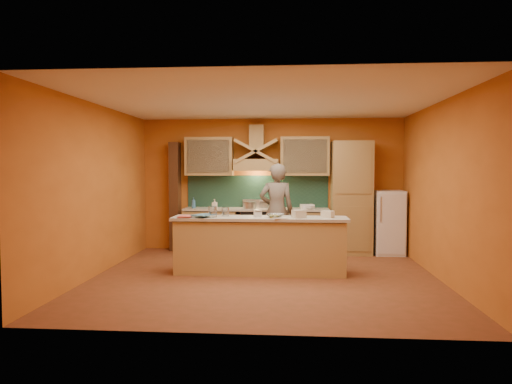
# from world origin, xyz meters

# --- Properties ---
(floor) EXTENTS (5.50, 5.00, 0.01)m
(floor) POSITION_xyz_m (0.00, 0.00, 0.00)
(floor) COLOR brown
(floor) RESTS_ON ground
(ceiling) EXTENTS (5.50, 5.00, 0.01)m
(ceiling) POSITION_xyz_m (0.00, 0.00, 2.80)
(ceiling) COLOR white
(ceiling) RESTS_ON wall_back
(wall_back) EXTENTS (5.50, 0.02, 2.80)m
(wall_back) POSITION_xyz_m (0.00, 2.50, 1.40)
(wall_back) COLOR #C36A26
(wall_back) RESTS_ON floor
(wall_front) EXTENTS (5.50, 0.02, 2.80)m
(wall_front) POSITION_xyz_m (0.00, -2.50, 1.40)
(wall_front) COLOR #C36A26
(wall_front) RESTS_ON floor
(wall_left) EXTENTS (0.02, 5.00, 2.80)m
(wall_left) POSITION_xyz_m (-2.75, 0.00, 1.40)
(wall_left) COLOR #C36A26
(wall_left) RESTS_ON floor
(wall_right) EXTENTS (0.02, 5.00, 2.80)m
(wall_right) POSITION_xyz_m (2.75, 0.00, 1.40)
(wall_right) COLOR #C36A26
(wall_right) RESTS_ON floor
(base_cabinet_left) EXTENTS (1.10, 0.60, 0.86)m
(base_cabinet_left) POSITION_xyz_m (-1.25, 2.20, 0.43)
(base_cabinet_left) COLOR #A6834C
(base_cabinet_left) RESTS_ON floor
(base_cabinet_right) EXTENTS (1.10, 0.60, 0.86)m
(base_cabinet_right) POSITION_xyz_m (0.65, 2.20, 0.43)
(base_cabinet_right) COLOR #A6834C
(base_cabinet_right) RESTS_ON floor
(counter_top) EXTENTS (3.00, 0.62, 0.04)m
(counter_top) POSITION_xyz_m (-0.30, 2.20, 0.90)
(counter_top) COLOR #B7AD9A
(counter_top) RESTS_ON base_cabinet_left
(stove) EXTENTS (0.60, 0.58, 0.90)m
(stove) POSITION_xyz_m (-0.30, 2.20, 0.45)
(stove) COLOR black
(stove) RESTS_ON floor
(backsplash) EXTENTS (3.00, 0.03, 0.70)m
(backsplash) POSITION_xyz_m (-0.30, 2.48, 1.25)
(backsplash) COLOR #18352B
(backsplash) RESTS_ON wall_back
(range_hood) EXTENTS (0.92, 0.50, 0.24)m
(range_hood) POSITION_xyz_m (-0.30, 2.25, 1.82)
(range_hood) COLOR #A6834C
(range_hood) RESTS_ON wall_back
(hood_chimney) EXTENTS (0.30, 0.30, 0.50)m
(hood_chimney) POSITION_xyz_m (-0.30, 2.35, 2.40)
(hood_chimney) COLOR #A6834C
(hood_chimney) RESTS_ON wall_back
(upper_cabinet_left) EXTENTS (1.00, 0.35, 0.80)m
(upper_cabinet_left) POSITION_xyz_m (-1.30, 2.33, 2.00)
(upper_cabinet_left) COLOR #A6834C
(upper_cabinet_left) RESTS_ON wall_back
(upper_cabinet_right) EXTENTS (1.00, 0.35, 0.80)m
(upper_cabinet_right) POSITION_xyz_m (0.70, 2.33, 2.00)
(upper_cabinet_right) COLOR #A6834C
(upper_cabinet_right) RESTS_ON wall_back
(pantry_column) EXTENTS (0.80, 0.60, 2.30)m
(pantry_column) POSITION_xyz_m (1.65, 2.20, 1.15)
(pantry_column) COLOR #A6834C
(pantry_column) RESTS_ON floor
(fridge) EXTENTS (0.58, 0.60, 1.30)m
(fridge) POSITION_xyz_m (2.40, 2.20, 0.65)
(fridge) COLOR white
(fridge) RESTS_ON floor
(trim_column_left) EXTENTS (0.20, 0.30, 2.30)m
(trim_column_left) POSITION_xyz_m (-2.05, 2.35, 1.15)
(trim_column_left) COLOR #472816
(trim_column_left) RESTS_ON floor
(island_body) EXTENTS (2.80, 0.55, 0.88)m
(island_body) POSITION_xyz_m (-0.10, 0.30, 0.44)
(island_body) COLOR tan
(island_body) RESTS_ON floor
(island_top) EXTENTS (2.90, 0.62, 0.05)m
(island_top) POSITION_xyz_m (-0.10, 0.30, 0.92)
(island_top) COLOR #B7AD9A
(island_top) RESTS_ON island_body
(person) EXTENTS (0.71, 0.50, 1.84)m
(person) POSITION_xyz_m (0.14, 1.67, 0.92)
(person) COLOR #70665B
(person) RESTS_ON floor
(pot_large) EXTENTS (0.33, 0.33, 0.15)m
(pot_large) POSITION_xyz_m (-0.43, 2.06, 0.97)
(pot_large) COLOR silver
(pot_large) RESTS_ON stove
(pot_small) EXTENTS (0.27, 0.27, 0.13)m
(pot_small) POSITION_xyz_m (-0.14, 2.33, 0.97)
(pot_small) COLOR #B6B5BD
(pot_small) RESTS_ON stove
(soap_bottle_a) EXTENTS (0.11, 0.11, 0.19)m
(soap_bottle_a) POSITION_xyz_m (-1.15, 2.05, 1.02)
(soap_bottle_a) COLOR white
(soap_bottle_a) RESTS_ON counter_top
(soap_bottle_b) EXTENTS (0.12, 0.12, 0.23)m
(soap_bottle_b) POSITION_xyz_m (-1.60, 2.10, 1.03)
(soap_bottle_b) COLOR #356593
(soap_bottle_b) RESTS_ON counter_top
(bowl_back) EXTENTS (0.30, 0.30, 0.07)m
(bowl_back) POSITION_xyz_m (0.79, 2.11, 0.96)
(bowl_back) COLOR silver
(bowl_back) RESTS_ON counter_top
(dish_rack) EXTENTS (0.30, 0.26, 0.09)m
(dish_rack) POSITION_xyz_m (0.75, 2.15, 0.97)
(dish_rack) COLOR white
(dish_rack) RESTS_ON counter_top
(book_lower) EXTENTS (0.23, 0.30, 0.03)m
(book_lower) POSITION_xyz_m (-1.43, 0.15, 0.96)
(book_lower) COLOR #C15044
(book_lower) RESTS_ON island_top
(book_upper) EXTENTS (0.39, 0.43, 0.03)m
(book_upper) POSITION_xyz_m (-1.13, 0.24, 0.98)
(book_upper) COLOR teal
(book_upper) RESTS_ON island_top
(jar_large) EXTENTS (0.15, 0.15, 0.18)m
(jar_large) POSITION_xyz_m (-0.87, 0.22, 1.03)
(jar_large) COLOR silver
(jar_large) RESTS_ON island_top
(jar_small) EXTENTS (0.14, 0.14, 0.15)m
(jar_small) POSITION_xyz_m (-0.68, 0.37, 1.02)
(jar_small) COLOR silver
(jar_small) RESTS_ON island_top
(kitchen_scale) EXTENTS (0.14, 0.14, 0.09)m
(kitchen_scale) POSITION_xyz_m (-0.14, 0.35, 0.99)
(kitchen_scale) COLOR silver
(kitchen_scale) RESTS_ON island_top
(mixing_bowl) EXTENTS (0.35, 0.35, 0.07)m
(mixing_bowl) POSITION_xyz_m (0.16, 0.21, 0.98)
(mixing_bowl) COLOR silver
(mixing_bowl) RESTS_ON island_top
(cloth) EXTENTS (0.26, 0.22, 0.01)m
(cloth) POSITION_xyz_m (0.25, 0.08, 0.95)
(cloth) COLOR beige
(cloth) RESTS_ON island_top
(grocery_bag_a) EXTENTS (0.25, 0.23, 0.13)m
(grocery_bag_a) POSITION_xyz_m (0.55, 0.21, 1.01)
(grocery_bag_a) COLOR beige
(grocery_bag_a) RESTS_ON island_top
(grocery_bag_b) EXTENTS (0.23, 0.22, 0.11)m
(grocery_bag_b) POSITION_xyz_m (1.02, 0.30, 1.00)
(grocery_bag_b) COLOR beige
(grocery_bag_b) RESTS_ON island_top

